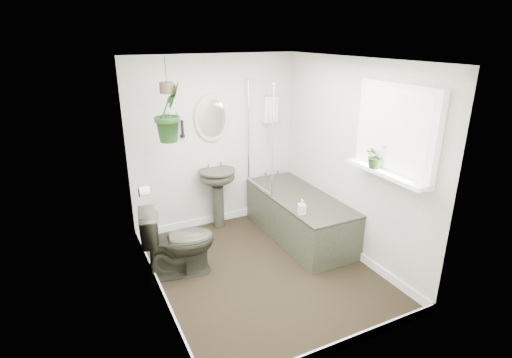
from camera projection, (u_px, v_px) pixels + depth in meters
name	position (u px, v px, depth m)	size (l,w,h in m)	color
floor	(262.00, 270.00, 4.55)	(2.30, 2.80, 0.02)	black
ceiling	(263.00, 58.00, 3.76)	(2.30, 2.80, 0.02)	white
wall_back	(215.00, 143.00, 5.34)	(2.30, 0.02, 2.30)	silver
wall_front	(348.00, 231.00, 2.97)	(2.30, 0.02, 2.30)	silver
wall_left	(150.00, 193.00, 3.67)	(0.02, 2.80, 2.30)	silver
wall_right	(351.00, 160.00, 4.63)	(0.02, 2.80, 2.30)	silver
skirting	(262.00, 266.00, 4.53)	(2.30, 2.80, 0.10)	white
bathtub	(299.00, 216.00, 5.20)	(0.72, 1.72, 0.58)	#2D2F23
bath_screen	(260.00, 137.00, 5.14)	(0.04, 0.72, 1.40)	silver
shower_box	(270.00, 109.00, 5.48)	(0.20, 0.10, 0.35)	white
oval_mirror	(212.00, 118.00, 5.17)	(0.46, 0.03, 0.62)	#C8B38E
wall_sconce	(182.00, 129.00, 5.03)	(0.04, 0.04, 0.22)	black
toilet_roll_holder	(144.00, 192.00, 4.37)	(0.11, 0.11, 0.11)	white
window_recess	(396.00, 131.00, 3.84)	(0.08, 1.00, 0.90)	white
window_sill	(386.00, 173.00, 3.96)	(0.18, 1.00, 0.04)	white
window_blinds	(393.00, 131.00, 3.83)	(0.01, 0.86, 0.76)	white
toilet	(178.00, 241.00, 4.35)	(0.44, 0.78, 0.80)	#2D2F23
pedestal_sink	(218.00, 199.00, 5.43)	(0.49, 0.41, 0.83)	#2D2F23
sill_plant	(376.00, 156.00, 4.01)	(0.22, 0.19, 0.25)	black
hanging_plant	(169.00, 112.00, 4.48)	(0.36, 0.29, 0.66)	black
soap_bottle	(302.00, 207.00, 4.55)	(0.08, 0.08, 0.18)	black
hanging_pot	(167.00, 88.00, 4.38)	(0.16, 0.16, 0.12)	#3B2C1E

